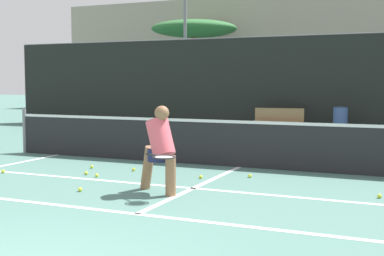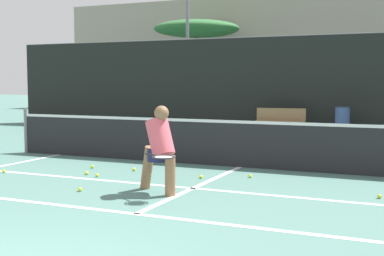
% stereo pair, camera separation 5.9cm
% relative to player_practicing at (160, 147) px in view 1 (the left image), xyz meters
% --- Properties ---
extents(court_baseline_near, '(11.00, 0.10, 0.01)m').
position_rel_player_practicing_xyz_m(court_baseline_near, '(0.33, -1.32, -0.72)').
color(court_baseline_near, white).
rests_on(court_baseline_near, ground).
extents(court_service_line, '(8.25, 0.10, 0.01)m').
position_rel_player_practicing_xyz_m(court_service_line, '(0.33, 0.53, -0.72)').
color(court_service_line, white).
rests_on(court_service_line, ground).
extents(court_center_mark, '(0.10, 4.21, 0.01)m').
position_rel_player_practicing_xyz_m(court_center_mark, '(0.33, 0.79, -0.72)').
color(court_center_mark, white).
rests_on(court_center_mark, ground).
extents(net, '(11.09, 0.09, 1.07)m').
position_rel_player_practicing_xyz_m(net, '(0.33, 2.89, -0.21)').
color(net, slate).
rests_on(net, ground).
extents(fence_back, '(24.00, 0.06, 3.27)m').
position_rel_player_practicing_xyz_m(fence_back, '(0.33, 10.48, 0.90)').
color(fence_back, black).
rests_on(fence_back, ground).
extents(player_practicing, '(1.01, 0.98, 1.38)m').
position_rel_player_practicing_xyz_m(player_practicing, '(0.00, 0.00, 0.00)').
color(player_practicing, '#8C6042').
rests_on(player_practicing, ground).
extents(tennis_ball_scattered_1, '(0.07, 0.07, 0.07)m').
position_rel_player_practicing_xyz_m(tennis_ball_scattered_1, '(-1.68, 0.77, -0.69)').
color(tennis_ball_scattered_1, '#D1E033').
rests_on(tennis_ball_scattered_1, ground).
extents(tennis_ball_scattered_2, '(0.07, 0.07, 0.07)m').
position_rel_player_practicing_xyz_m(tennis_ball_scattered_2, '(-3.56, 0.42, -0.69)').
color(tennis_ball_scattered_2, '#D1E033').
rests_on(tennis_ball_scattered_2, ground).
extents(tennis_ball_scattered_3, '(0.07, 0.07, 0.07)m').
position_rel_player_practicing_xyz_m(tennis_ball_scattered_3, '(-1.20, -0.41, -0.69)').
color(tennis_ball_scattered_3, '#D1E033').
rests_on(tennis_ball_scattered_3, ground).
extents(tennis_ball_scattered_5, '(0.07, 0.07, 0.07)m').
position_rel_player_practicing_xyz_m(tennis_ball_scattered_5, '(0.11, 1.38, -0.69)').
color(tennis_ball_scattered_5, '#D1E033').
rests_on(tennis_ball_scattered_5, ground).
extents(tennis_ball_scattered_6, '(0.07, 0.07, 0.07)m').
position_rel_player_practicing_xyz_m(tennis_ball_scattered_6, '(3.17, 0.98, -0.69)').
color(tennis_ball_scattered_6, '#D1E033').
rests_on(tennis_ball_scattered_6, ground).
extents(tennis_ball_scattered_8, '(0.07, 0.07, 0.07)m').
position_rel_player_practicing_xyz_m(tennis_ball_scattered_8, '(0.89, 1.84, -0.69)').
color(tennis_ball_scattered_8, '#D1E033').
rests_on(tennis_ball_scattered_8, ground).
extents(tennis_ball_scattered_9, '(0.07, 0.07, 0.07)m').
position_rel_player_practicing_xyz_m(tennis_ball_scattered_9, '(-1.39, 1.60, -0.69)').
color(tennis_ball_scattered_9, '#D1E033').
rests_on(tennis_ball_scattered_9, ground).
extents(tennis_ball_scattered_10, '(0.07, 0.07, 0.07)m').
position_rel_player_practicing_xyz_m(tennis_ball_scattered_10, '(-1.99, 0.89, -0.69)').
color(tennis_ball_scattered_10, '#D1E033').
rests_on(tennis_ball_scattered_10, ground).
extents(tennis_ball_scattered_11, '(0.07, 0.07, 0.07)m').
position_rel_player_practicing_xyz_m(tennis_ball_scattered_11, '(-2.32, 1.55, -0.69)').
color(tennis_ball_scattered_11, '#D1E033').
rests_on(tennis_ball_scattered_11, ground).
extents(courtside_bench, '(1.62, 0.54, 0.86)m').
position_rel_player_practicing_xyz_m(courtside_bench, '(-0.60, 9.66, -0.26)').
color(courtside_bench, olive).
rests_on(courtside_bench, ground).
extents(trash_bin, '(0.47, 0.47, 0.98)m').
position_rel_player_practicing_xyz_m(trash_bin, '(1.35, 9.71, -0.23)').
color(trash_bin, '#384C7F').
rests_on(trash_bin, ground).
extents(parked_car, '(1.77, 4.61, 1.53)m').
position_rel_player_practicing_xyz_m(parked_car, '(-3.58, 13.22, -0.08)').
color(parked_car, silver).
rests_on(parked_car, ground).
extents(tree_west, '(4.63, 4.63, 5.01)m').
position_rel_player_practicing_xyz_m(tree_west, '(-7.84, 19.48, 3.80)').
color(tree_west, brown).
rests_on(tree_west, ground).
extents(building_far, '(36.00, 2.40, 6.56)m').
position_rel_player_practicing_xyz_m(building_far, '(0.33, 23.13, 2.56)').
color(building_far, gray).
rests_on(building_far, ground).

